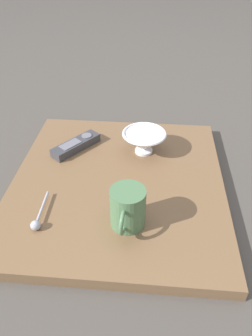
# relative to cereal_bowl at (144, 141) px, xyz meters

# --- Properties ---
(ground_plane) EXTENTS (6.00, 6.00, 0.00)m
(ground_plane) POSITION_rel_cereal_bowl_xyz_m (-0.14, 0.06, -0.07)
(ground_plane) COLOR #47423D
(table) EXTENTS (0.62, 0.56, 0.03)m
(table) POSITION_rel_cereal_bowl_xyz_m (-0.14, 0.06, -0.05)
(table) COLOR brown
(table) RESTS_ON ground
(cereal_bowl) EXTENTS (0.13, 0.13, 0.07)m
(cereal_bowl) POSITION_rel_cereal_bowl_xyz_m (0.00, 0.00, 0.00)
(cereal_bowl) COLOR silver
(cereal_bowl) RESTS_ON table
(coffee_mug) EXTENTS (0.11, 0.08, 0.10)m
(coffee_mug) POSITION_rel_cereal_bowl_xyz_m (-0.29, 0.02, 0.01)
(coffee_mug) COLOR #4C724C
(coffee_mug) RESTS_ON table
(teaspoon) EXTENTS (0.12, 0.02, 0.02)m
(teaspoon) POSITION_rel_cereal_bowl_xyz_m (-0.32, 0.23, -0.03)
(teaspoon) COLOR #A3A5B2
(teaspoon) RESTS_ON table
(tv_remote_near) EXTENTS (0.15, 0.13, 0.03)m
(tv_remote_near) POSITION_rel_cereal_bowl_xyz_m (-0.00, 0.21, -0.03)
(tv_remote_near) COLOR #38383D
(tv_remote_near) RESTS_ON table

